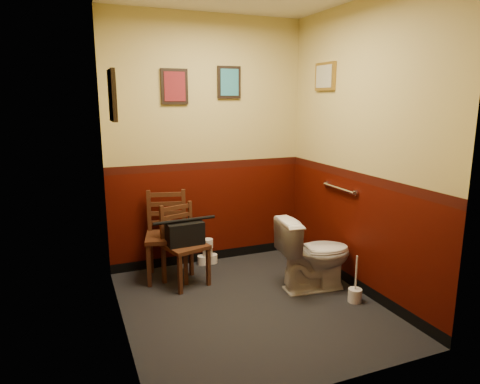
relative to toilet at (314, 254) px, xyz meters
The scene contains 16 objects.
floor 0.81m from the toilet, behind, with size 2.20×2.40×0.00m, color black.
wall_back 1.65m from the toilet, 123.29° to the left, with size 2.20×2.70×0.00m, color #390902.
wall_front 1.79m from the toilet, 118.91° to the right, with size 2.20×2.70×0.00m, color #390902.
wall_left 2.08m from the toilet, behind, with size 2.40×2.70×0.00m, color #390902.
wall_right 1.07m from the toilet, 15.26° to the right, with size 2.40×2.70×0.00m, color #390902.
grab_bar 0.71m from the toilet, 22.73° to the left, with size 0.05×0.56×0.06m.
framed_print_back_a 2.20m from the toilet, 134.84° to the left, with size 0.28×0.04×0.36m.
framed_print_back_b 2.02m from the toilet, 113.60° to the left, with size 0.26×0.04×0.34m.
framed_print_left 2.34m from the toilet, behind, with size 0.04×0.30×0.38m.
framed_print_right 1.80m from the toilet, 54.09° to the left, with size 0.04×0.34×0.28m.
toilet is the anchor object (origin of this frame).
toilet_brush 0.52m from the toilet, 63.27° to the right, with size 0.13×0.13×0.45m.
chair_left 1.50m from the toilet, 147.20° to the left, with size 0.51×0.51×0.90m.
chair_right 1.29m from the toilet, 152.46° to the left, with size 0.46×0.46×0.81m.
handbag 1.28m from the toilet, 153.66° to the left, with size 0.37×0.20×0.26m.
tp_stack 1.28m from the toilet, 127.77° to the left, with size 0.23×0.14×0.30m.
Camera 1 is at (-1.42, -3.26, 1.82)m, focal length 32.00 mm.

